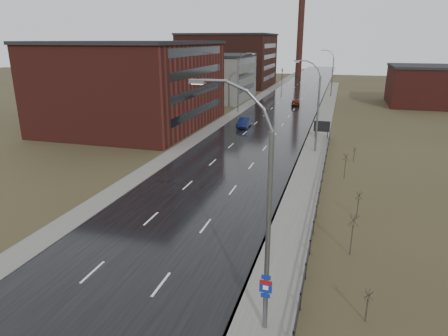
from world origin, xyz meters
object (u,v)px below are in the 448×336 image
Objects in this scene: streetlight_main at (261,217)px; billboard at (322,127)px; car_near at (244,123)px; car_far at (296,102)px.

streetlight_main is 41.95m from billboard.
car_near is (-12.50, 4.57, -0.97)m from billboard.
streetlight_main is 2.78× the size of car_far.
car_near is at bearing 159.93° from billboard.
car_near is 1.08× the size of car_far.
billboard is 0.55× the size of car_near.
streetlight_main is at bearing -75.73° from car_near.
car_near is at bearing 72.88° from car_far.
car_near is at bearing 104.39° from streetlight_main.
billboard is at bearing -20.18° from car_near.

